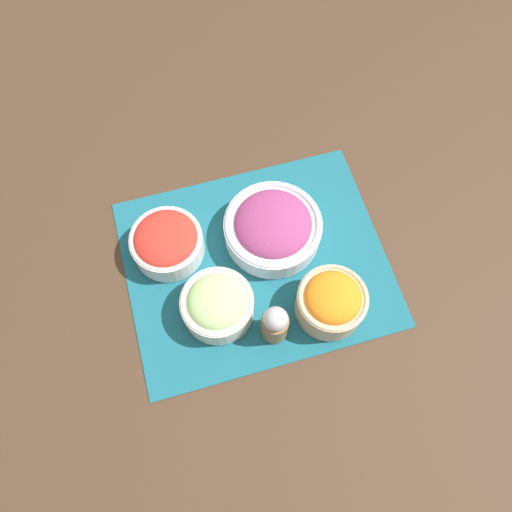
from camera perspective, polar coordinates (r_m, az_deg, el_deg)
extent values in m
plane|color=#422D1E|center=(0.96, 0.00, -0.81)|extent=(3.00, 3.00, 0.00)
cube|color=#195B6B|center=(0.95, 0.00, -0.77)|extent=(0.49, 0.40, 0.00)
cylinder|color=silver|center=(0.90, -4.40, -5.73)|extent=(0.13, 0.13, 0.05)
torus|color=silver|center=(0.87, -4.52, -5.18)|extent=(0.13, 0.13, 0.01)
ellipsoid|color=#A8CC7F|center=(0.87, -4.52, -5.18)|extent=(0.10, 0.10, 0.04)
cylinder|color=silver|center=(0.96, 1.91, 3.04)|extent=(0.19, 0.19, 0.05)
torus|color=silver|center=(0.93, 1.96, 3.71)|extent=(0.18, 0.18, 0.01)
ellipsoid|color=#93386B|center=(0.93, 1.96, 3.71)|extent=(0.15, 0.15, 0.05)
cylinder|color=white|center=(0.95, -10.07, 1.33)|extent=(0.14, 0.14, 0.05)
torus|color=white|center=(0.93, -10.32, 1.99)|extent=(0.13, 0.13, 0.01)
ellipsoid|color=red|center=(0.93, -10.32, 1.99)|extent=(0.12, 0.12, 0.04)
cylinder|color=#C6B28E|center=(0.90, 8.52, -5.37)|extent=(0.12, 0.12, 0.06)
torus|color=#C6B28E|center=(0.87, 8.81, -4.71)|extent=(0.12, 0.12, 0.01)
ellipsoid|color=orange|center=(0.87, 8.81, -4.71)|extent=(0.10, 0.10, 0.04)
cylinder|color=olive|center=(0.88, 2.15, -8.01)|extent=(0.05, 0.05, 0.07)
sphere|color=#B2B2B7|center=(0.84, 2.26, -7.21)|extent=(0.04, 0.04, 0.04)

